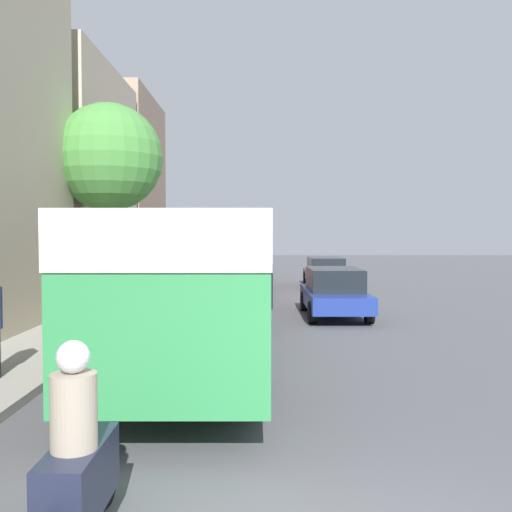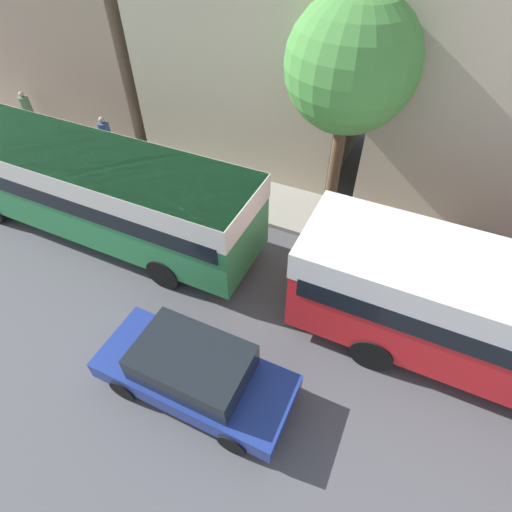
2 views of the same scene
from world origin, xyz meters
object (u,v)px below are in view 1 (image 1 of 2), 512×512
object	(u,v)px
bus_lead	(202,268)
motorcycle_behind_lead	(76,470)
bus_following	(232,249)
car_far_curb	(333,291)
car_crossing	(324,271)

from	to	relation	value
bus_lead	motorcycle_behind_lead	bearing A→B (deg)	-92.76
bus_following	motorcycle_behind_lead	xyz separation A→B (m)	(-0.43, -19.64, -1.19)
bus_following	motorcycle_behind_lead	size ratio (longest dim) A/B	5.05
car_far_curb	bus_lead	bearing A→B (deg)	58.83
car_crossing	car_far_curb	xyz separation A→B (m)	(-0.89, -9.53, 0.04)
bus_following	car_far_curb	distance (m)	7.71
bus_lead	car_crossing	bearing A→B (deg)	74.06
bus_lead	car_crossing	size ratio (longest dim) A/B	2.42
bus_lead	car_crossing	xyz separation A→B (m)	(4.35, 15.25, -1.12)
bus_lead	bus_following	size ratio (longest dim) A/B	0.95
motorcycle_behind_lead	car_crossing	distance (m)	22.81
bus_following	motorcycle_behind_lead	distance (m)	19.68
bus_following	motorcycle_behind_lead	world-z (taller)	bus_following
bus_lead	car_far_curb	distance (m)	6.77
bus_lead	bus_following	distance (m)	12.57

